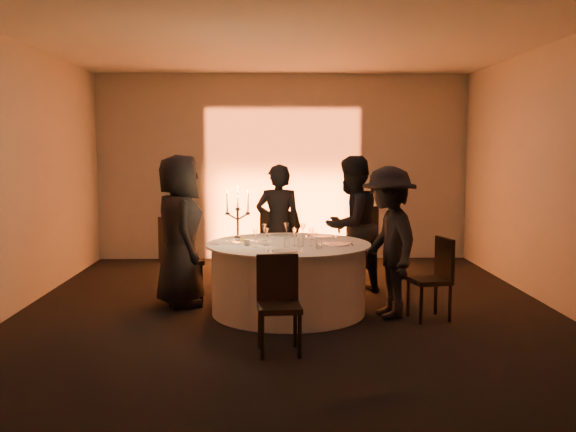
{
  "coord_description": "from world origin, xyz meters",
  "views": [
    {
      "loc": [
        -0.18,
        -6.94,
        1.8
      ],
      "look_at": [
        0.0,
        0.2,
        1.05
      ],
      "focal_mm": 40.0,
      "sensor_mm": 36.0,
      "label": 1
    }
  ],
  "objects_px": {
    "chair_left": "(174,255)",
    "guest_left": "(180,231)",
    "guest_back_left": "(279,227)",
    "banquet_table": "(288,278)",
    "chair_right": "(435,274)",
    "candelabra": "(238,224)",
    "chair_back_left": "(278,244)",
    "chair_front": "(278,298)",
    "guest_back_right": "(351,226)",
    "chair_back_right": "(358,241)",
    "coffee_cup": "(247,243)",
    "guest_right": "(389,242)"
  },
  "relations": [
    {
      "from": "guest_left",
      "to": "chair_left",
      "type": "bearing_deg",
      "value": 15.52
    },
    {
      "from": "chair_back_left",
      "to": "candelabra",
      "type": "height_order",
      "value": "candelabra"
    },
    {
      "from": "chair_left",
      "to": "chair_back_left",
      "type": "distance_m",
      "value": 1.47
    },
    {
      "from": "chair_right",
      "to": "chair_front",
      "type": "relative_size",
      "value": 1.01
    },
    {
      "from": "guest_left",
      "to": "guest_back_right",
      "type": "bearing_deg",
      "value": -92.38
    },
    {
      "from": "chair_back_right",
      "to": "guest_back_right",
      "type": "distance_m",
      "value": 0.62
    },
    {
      "from": "chair_back_left",
      "to": "chair_right",
      "type": "bearing_deg",
      "value": 139.48
    },
    {
      "from": "guest_left",
      "to": "chair_back_right",
      "type": "bearing_deg",
      "value": -80.87
    },
    {
      "from": "candelabra",
      "to": "chair_back_left",
      "type": "bearing_deg",
      "value": 72.19
    },
    {
      "from": "banquet_table",
      "to": "chair_left",
      "type": "relative_size",
      "value": 1.81
    },
    {
      "from": "chair_back_left",
      "to": "candelabra",
      "type": "relative_size",
      "value": 1.56
    },
    {
      "from": "chair_right",
      "to": "candelabra",
      "type": "xyz_separation_m",
      "value": [
        -2.1,
        0.26,
        0.51
      ]
    },
    {
      "from": "chair_left",
      "to": "coffee_cup",
      "type": "distance_m",
      "value": 1.12
    },
    {
      "from": "chair_back_left",
      "to": "guest_right",
      "type": "xyz_separation_m",
      "value": [
        1.17,
        -1.54,
        0.24
      ]
    },
    {
      "from": "chair_left",
      "to": "guest_back_left",
      "type": "distance_m",
      "value": 1.42
    },
    {
      "from": "banquet_table",
      "to": "chair_left",
      "type": "xyz_separation_m",
      "value": [
        -1.33,
        0.5,
        0.18
      ]
    },
    {
      "from": "chair_left",
      "to": "guest_back_right",
      "type": "relative_size",
      "value": 0.58
    },
    {
      "from": "chair_back_left",
      "to": "guest_back_left",
      "type": "bearing_deg",
      "value": 98.73
    },
    {
      "from": "chair_back_left",
      "to": "candelabra",
      "type": "distance_m",
      "value": 1.51
    },
    {
      "from": "banquet_table",
      "to": "chair_front",
      "type": "height_order",
      "value": "chair_front"
    },
    {
      "from": "chair_left",
      "to": "coffee_cup",
      "type": "height_order",
      "value": "chair_left"
    },
    {
      "from": "chair_left",
      "to": "chair_back_right",
      "type": "xyz_separation_m",
      "value": [
        2.28,
        0.89,
        0.03
      ]
    },
    {
      "from": "guest_left",
      "to": "guest_back_right",
      "type": "relative_size",
      "value": 1.01
    },
    {
      "from": "guest_back_right",
      "to": "chair_front",
      "type": "bearing_deg",
      "value": 24.57
    },
    {
      "from": "banquet_table",
      "to": "guest_back_left",
      "type": "bearing_deg",
      "value": 94.64
    },
    {
      "from": "banquet_table",
      "to": "chair_right",
      "type": "xyz_separation_m",
      "value": [
        1.55,
        -0.3,
        0.1
      ]
    },
    {
      "from": "chair_front",
      "to": "guest_back_right",
      "type": "distance_m",
      "value": 2.43
    },
    {
      "from": "chair_left",
      "to": "chair_back_right",
      "type": "distance_m",
      "value": 2.45
    },
    {
      "from": "chair_front",
      "to": "guest_left",
      "type": "relative_size",
      "value": 0.5
    },
    {
      "from": "chair_left",
      "to": "banquet_table",
      "type": "bearing_deg",
      "value": -134.02
    },
    {
      "from": "chair_front",
      "to": "guest_back_right",
      "type": "xyz_separation_m",
      "value": [
        0.92,
        2.21,
        0.38
      ]
    },
    {
      "from": "guest_right",
      "to": "guest_back_left",
      "type": "bearing_deg",
      "value": -150.91
    },
    {
      "from": "guest_left",
      "to": "guest_right",
      "type": "relative_size",
      "value": 1.07
    },
    {
      "from": "banquet_table",
      "to": "guest_right",
      "type": "bearing_deg",
      "value": -10.89
    },
    {
      "from": "chair_left",
      "to": "chair_front",
      "type": "bearing_deg",
      "value": -170.34
    },
    {
      "from": "guest_left",
      "to": "guest_back_left",
      "type": "relative_size",
      "value": 1.08
    },
    {
      "from": "guest_left",
      "to": "guest_back_left",
      "type": "xyz_separation_m",
      "value": [
        1.14,
        0.82,
        -0.06
      ]
    },
    {
      "from": "chair_back_left",
      "to": "guest_right",
      "type": "bearing_deg",
      "value": 131.47
    },
    {
      "from": "banquet_table",
      "to": "guest_back_right",
      "type": "distance_m",
      "value": 1.26
    },
    {
      "from": "banquet_table",
      "to": "chair_front",
      "type": "bearing_deg",
      "value": -95.21
    },
    {
      "from": "guest_back_right",
      "to": "guest_right",
      "type": "relative_size",
      "value": 1.06
    },
    {
      "from": "chair_left",
      "to": "guest_left",
      "type": "relative_size",
      "value": 0.57
    },
    {
      "from": "guest_left",
      "to": "candelabra",
      "type": "height_order",
      "value": "guest_left"
    },
    {
      "from": "chair_left",
      "to": "coffee_cup",
      "type": "xyz_separation_m",
      "value": [
        0.88,
        -0.66,
        0.24
      ]
    },
    {
      "from": "candelabra",
      "to": "chair_front",
      "type": "bearing_deg",
      "value": -71.99
    },
    {
      "from": "chair_front",
      "to": "guest_left",
      "type": "distance_m",
      "value": 2.08
    },
    {
      "from": "chair_right",
      "to": "guest_right",
      "type": "bearing_deg",
      "value": -113.84
    },
    {
      "from": "banquet_table",
      "to": "coffee_cup",
      "type": "bearing_deg",
      "value": -160.62
    },
    {
      "from": "guest_left",
      "to": "guest_back_left",
      "type": "distance_m",
      "value": 1.41
    },
    {
      "from": "chair_back_right",
      "to": "coffee_cup",
      "type": "bearing_deg",
      "value": 16.18
    }
  ]
}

